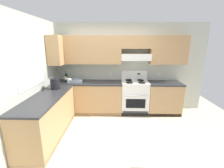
{
  "coord_description": "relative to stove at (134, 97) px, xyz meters",
  "views": [
    {
      "loc": [
        0.21,
        -3.0,
        1.98
      ],
      "look_at": [
        0.11,
        0.7,
        1.0
      ],
      "focal_mm": 24.68,
      "sensor_mm": 36.0,
      "label": 1
    }
  ],
  "objects": [
    {
      "name": "counter_back_run",
      "position": [
        -0.63,
        -0.01,
        -0.03
      ],
      "size": [
        3.6,
        0.65,
        0.91
      ],
      "color": "tan",
      "rests_on": "ground_plane"
    },
    {
      "name": "wine_bottle",
      "position": [
        -1.98,
        0.06,
        0.56
      ],
      "size": [
        0.08,
        0.08,
        0.33
      ],
      "color": "black",
      "rests_on": "counter_back_run"
    },
    {
      "name": "counter_left_run",
      "position": [
        -2.0,
        -1.26,
        -0.03
      ],
      "size": [
        0.63,
        1.91,
        0.91
      ],
      "color": "tan",
      "rests_on": "ground_plane"
    },
    {
      "name": "ground_plane",
      "position": [
        -0.76,
        -1.25,
        -0.48
      ],
      "size": [
        7.04,
        7.04,
        0.0
      ],
      "primitive_type": "plane",
      "color": "beige"
    },
    {
      "name": "stove",
      "position": [
        0.0,
        0.0,
        0.0
      ],
      "size": [
        0.76,
        0.62,
        1.2
      ],
      "color": "white",
      "rests_on": "ground_plane"
    },
    {
      "name": "bowl",
      "position": [
        -1.67,
        -0.04,
        0.46
      ],
      "size": [
        0.35,
        0.25,
        0.08
      ],
      "color": "#9EADB7",
      "rests_on": "counter_back_run"
    },
    {
      "name": "paper_towel_roll",
      "position": [
        -1.85,
        -0.1,
        0.5
      ],
      "size": [
        0.12,
        0.12,
        0.13
      ],
      "color": "white",
      "rests_on": "counter_back_run"
    },
    {
      "name": "wall_back",
      "position": [
        -0.35,
        0.27,
        1.0
      ],
      "size": [
        4.68,
        0.57,
        2.55
      ],
      "color": "beige",
      "rests_on": "ground_plane"
    },
    {
      "name": "wall_left",
      "position": [
        -2.35,
        -1.03,
        0.87
      ],
      "size": [
        0.47,
        4.0,
        2.55
      ],
      "color": "beige",
      "rests_on": "ground_plane"
    },
    {
      "name": "bucket",
      "position": [
        -2.01,
        -0.71,
        0.57
      ],
      "size": [
        0.24,
        0.24,
        0.26
      ],
      "color": "black",
      "rests_on": "counter_left_run"
    }
  ]
}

